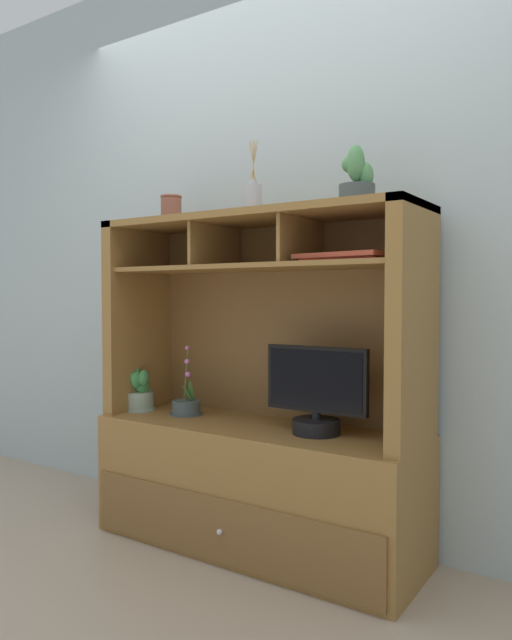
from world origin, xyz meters
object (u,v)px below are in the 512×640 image
object	(u,v)px
diffuser_bottle	(253,198)
potted_succulent	(357,182)
potted_fern	(139,391)
magazine_stack_left	(347,257)
tv_monitor	(316,397)
media_console	(257,446)
potted_orchid	(187,406)
ceramic_vase	(171,208)

from	to	relation	value
diffuser_bottle	potted_succulent	world-z (taller)	diffuser_bottle
potted_fern	potted_succulent	distance (m)	1.44
magazine_stack_left	potted_succulent	world-z (taller)	potted_succulent
potted_fern	tv_monitor	bearing A→B (deg)	1.91
media_console	tv_monitor	bearing A→B (deg)	-2.79
potted_orchid	potted_fern	size ratio (longest dim) A/B	1.45
potted_fern	ceramic_vase	world-z (taller)	ceramic_vase
magazine_stack_left	media_console	bearing A→B (deg)	171.51
potted_fern	diffuser_bottle	size ratio (longest dim) A/B	0.73
magazine_stack_left	ceramic_vase	world-z (taller)	ceramic_vase
tv_monitor	potted_orchid	distance (m)	0.69
tv_monitor	potted_succulent	world-z (taller)	potted_succulent
potted_fern	potted_orchid	bearing A→B (deg)	9.10
potted_fern	ceramic_vase	distance (m)	0.89
potted_orchid	diffuser_bottle	distance (m)	1.01
potted_fern	potted_succulent	size ratio (longest dim) A/B	1.00
media_console	potted_succulent	xyz separation A→B (m)	(0.47, -0.02, 1.08)
potted_fern	diffuser_bottle	bearing A→B (deg)	1.55
tv_monitor	potted_fern	distance (m)	0.95
magazine_stack_left	ceramic_vase	size ratio (longest dim) A/B	3.04
diffuser_bottle	magazine_stack_left	bearing A→B (deg)	-4.94
media_console	potted_orchid	xyz separation A→B (m)	(-0.39, -0.00, 0.13)
potted_orchid	media_console	bearing A→B (deg)	0.53
media_console	ceramic_vase	distance (m)	1.15
media_console	diffuser_bottle	distance (m)	1.06
potted_orchid	ceramic_vase	bearing A→B (deg)	-168.20
potted_orchid	ceramic_vase	xyz separation A→B (m)	(-0.08, -0.02, 0.92)
potted_orchid	potted_succulent	bearing A→B (deg)	-1.03
potted_succulent	ceramic_vase	distance (m)	0.93
media_console	potted_fern	size ratio (longest dim) A/B	6.44
potted_orchid	potted_succulent	size ratio (longest dim) A/B	1.46
media_console	potted_orchid	distance (m)	0.41
potted_fern	magazine_stack_left	size ratio (longest dim) A/B	0.59
magazine_stack_left	potted_succulent	bearing A→B (deg)	69.97
ceramic_vase	potted_fern	bearing A→B (deg)	-171.99
diffuser_bottle	potted_succulent	distance (m)	0.47
magazine_stack_left	potted_succulent	distance (m)	0.29
potted_fern	magazine_stack_left	bearing A→B (deg)	-1.10
tv_monitor	potted_succulent	distance (m)	0.85
media_console	tv_monitor	distance (m)	0.38
ceramic_vase	potted_orchid	bearing A→B (deg)	11.80
magazine_stack_left	diffuser_bottle	world-z (taller)	diffuser_bottle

